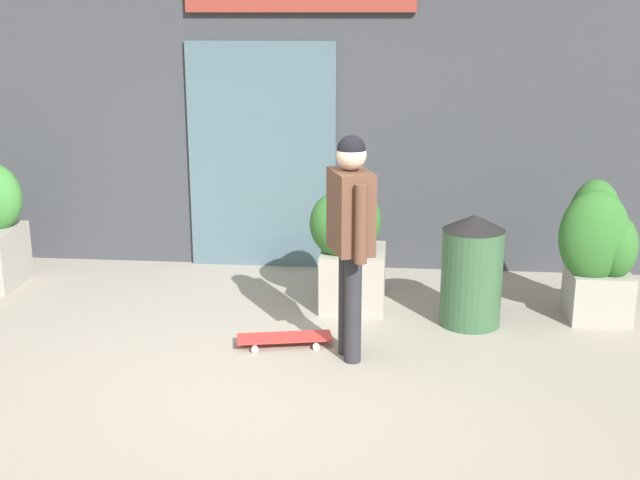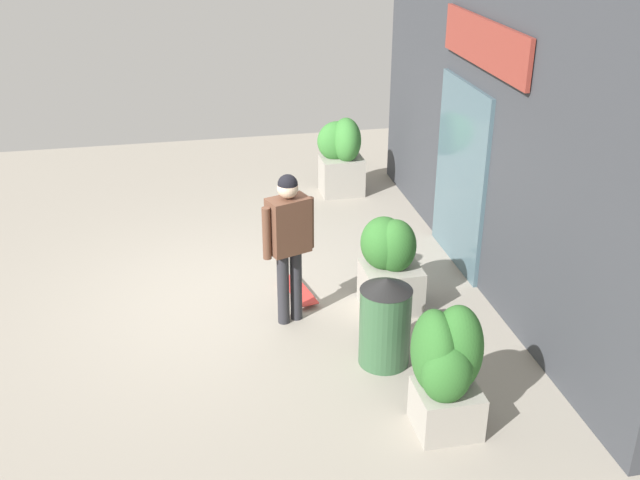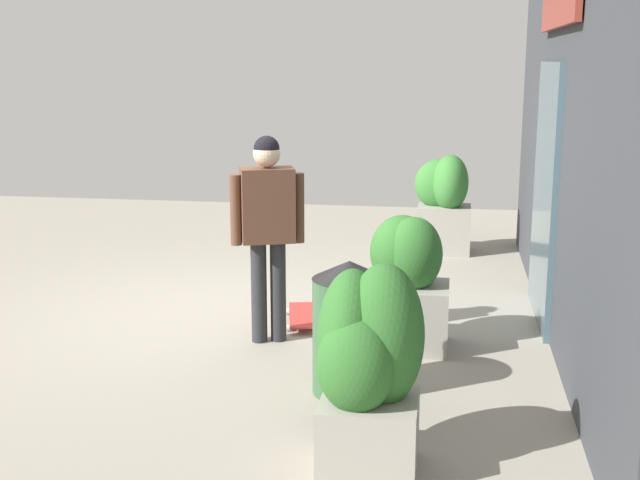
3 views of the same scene
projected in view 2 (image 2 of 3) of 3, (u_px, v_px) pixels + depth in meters
name	position (u px, v px, depth m)	size (l,w,h in m)	color
ground_plane	(237.00, 297.00, 8.86)	(12.00, 12.00, 0.00)	gray
building_facade	(491.00, 122.00, 8.56)	(7.16, 0.31, 3.90)	#383A3F
skateboarder	(289.00, 234.00, 7.95)	(0.39, 0.58, 1.72)	#28282D
skateboard	(298.00, 290.00, 8.87)	(0.78, 0.37, 0.08)	red
planter_box_left	(446.00, 367.00, 6.50)	(0.67, 0.61, 1.21)	gray
planter_box_right	(342.00, 153.00, 11.50)	(0.59, 0.69, 1.20)	gray
planter_box_mid	(390.00, 261.00, 8.42)	(0.67, 0.65, 1.08)	gray
trash_bin	(385.00, 321.00, 7.48)	(0.52, 0.52, 0.96)	#335938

